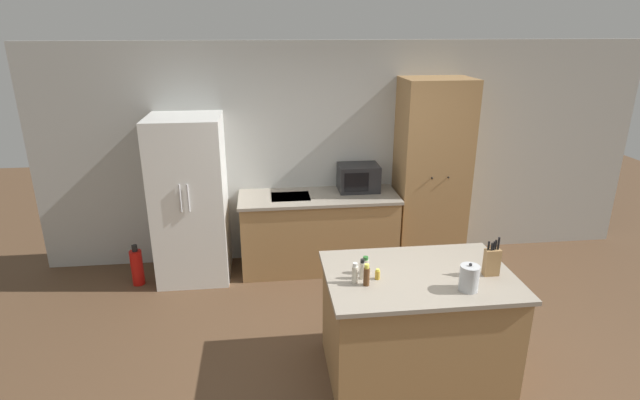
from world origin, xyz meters
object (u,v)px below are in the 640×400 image
refrigerator (190,200)px  spice_bottle_pale_salt (362,270)px  microwave (358,178)px  spice_bottle_tall_dark (365,265)px  fire_extinguisher (137,267)px  spice_bottle_short_red (355,274)px  spice_bottle_amber_oil (378,274)px  knife_block (492,261)px  kettle (469,278)px  spice_bottle_green_herb (367,275)px  pantry_cabinet (431,174)px

refrigerator → spice_bottle_pale_salt: 2.52m
microwave → spice_bottle_tall_dark: 2.11m
fire_extinguisher → spice_bottle_short_red: bearing=-42.1°
spice_bottle_tall_dark → spice_bottle_amber_oil: 0.13m
microwave → knife_block: (0.62, -2.23, -0.02)m
spice_bottle_tall_dark → spice_bottle_pale_salt: 0.09m
spice_bottle_short_red → kettle: 0.83m
spice_bottle_pale_salt → fire_extinguisher: bearing=139.7°
spice_bottle_green_herb → spice_bottle_pale_salt: 0.11m
spice_bottle_short_red → fire_extinguisher: spice_bottle_short_red is taller
pantry_cabinet → refrigerator: bearing=-178.3°
knife_block → spice_bottle_pale_salt: knife_block is taller
spice_bottle_tall_dark → refrigerator: bearing=129.7°
knife_block → kettle: knife_block is taller
microwave → spice_bottle_amber_oil: (-0.27, -2.19, -0.10)m
microwave → spice_bottle_green_herb: 2.30m
pantry_cabinet → microwave: pantry_cabinet is taller
spice_bottle_tall_dark → spice_bottle_amber_oil: bearing=-55.4°
spice_bottle_green_herb → pantry_cabinet: bearing=60.7°
kettle → spice_bottle_tall_dark: bearing=153.5°
knife_block → fire_extinguisher: bearing=149.1°
pantry_cabinet → spice_bottle_green_herb: (-1.22, -2.18, -0.10)m
spice_bottle_green_herb → kettle: 0.75m
knife_block → spice_bottle_tall_dark: knife_block is taller
spice_bottle_green_herb → spice_bottle_pale_salt: size_ratio=1.07×
pantry_cabinet → kettle: bearing=-101.9°
knife_block → spice_bottle_short_red: knife_block is taller
pantry_cabinet → knife_block: bearing=-96.1°
pantry_cabinet → spice_bottle_pale_salt: size_ratio=13.57×
refrigerator → spice_bottle_green_herb: (1.55, -2.10, 0.07)m
spice_bottle_amber_oil → kettle: bearing=-21.1°
pantry_cabinet → spice_bottle_tall_dark: bearing=-120.9°
spice_bottle_short_red → kettle: kettle is taller
microwave → spice_bottle_green_herb: size_ratio=2.71×
refrigerator → fire_extinguisher: size_ratio=3.89×
fire_extinguisher → microwave: bearing=7.4°
kettle → refrigerator: bearing=135.3°
knife_block → spice_bottle_short_red: (-1.07, -0.00, -0.04)m
kettle → fire_extinguisher: bearing=144.2°
spice_bottle_tall_dark → fire_extinguisher: (-2.21, 1.75, -0.77)m
refrigerator → knife_block: refrigerator is taller
microwave → spice_bottle_short_red: microwave is taller
refrigerator → fire_extinguisher: refrigerator is taller
knife_block → spice_bottle_short_red: size_ratio=1.90×
spice_bottle_tall_dark → kettle: kettle is taller
knife_block → spice_bottle_amber_oil: bearing=177.6°
pantry_cabinet → fire_extinguisher: pantry_cabinet is taller
spice_bottle_tall_dark → kettle: bearing=-26.5°
knife_block → spice_bottle_tall_dark: (-0.96, 0.14, -0.05)m
spice_bottle_amber_oil → spice_bottle_green_herb: (-0.10, -0.08, 0.04)m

